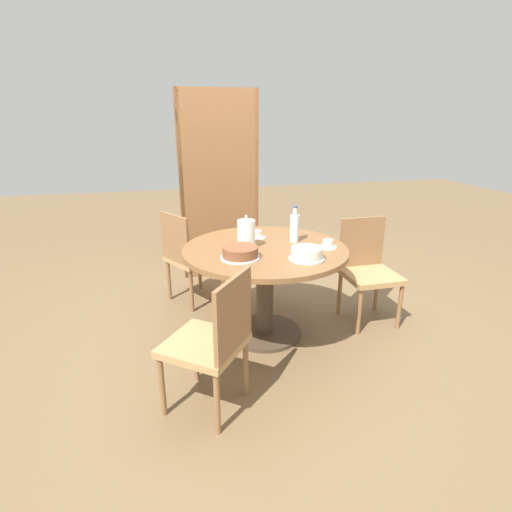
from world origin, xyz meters
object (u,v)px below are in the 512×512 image
cup_b (328,244)px  chair_b (368,268)px  bookshelf (218,187)px  cake_second (307,254)px  water_bottle (294,227)px  chair_a (213,340)px  chair_c (189,255)px  coffee_pot (246,233)px  cup_a (257,235)px  cake_main (240,253)px

cup_b → chair_b: bearing=21.7°
bookshelf → cake_second: 1.81m
water_bottle → cup_b: water_bottle is taller
chair_a → bookshelf: (0.37, 2.21, 0.49)m
cup_b → chair_c: bearing=138.9°
bookshelf → coffee_pot: bookshelf is taller
chair_c → cup_a: bearing=-164.0°
coffee_pot → cup_a: coffee_pot is taller
chair_a → cup_b: (0.95, 0.65, 0.30)m
chair_a → cup_a: bearing=-168.6°
chair_a → bookshelf: bearing=-152.0°
chair_a → coffee_pot: coffee_pot is taller
water_bottle → cake_second: bearing=-96.7°
water_bottle → cake_main: water_bottle is taller
chair_b → cake_second: size_ratio=3.51×
cake_main → cup_a: bearing=63.5°
bookshelf → cake_main: bearing=86.8°
coffee_pot → cake_main: (-0.09, -0.22, -0.07)m
cup_a → coffee_pot: bearing=-120.3°
cake_second → cup_a: cake_second is taller
chair_a → bookshelf: size_ratio=0.45×
chair_a → coffee_pot: 0.96m
chair_c → water_bottle: bearing=-160.8°
chair_c → bookshelf: bearing=-59.8°
bookshelf → cake_second: bearing=101.0°
chair_a → cake_second: bearing=159.3°
cake_main → cup_a: size_ratio=1.98×
water_bottle → cake_main: 0.57m
chair_a → coffee_pot: bearing=-167.4°
chair_b → chair_c: 1.58m
bookshelf → coffee_pot: 1.42m
chair_b → cake_main: 1.20m
cup_b → chair_a: bearing=-145.7°
chair_a → chair_c: size_ratio=1.00×
cup_a → bookshelf: bearing=96.3°
bookshelf → coffee_pot: bearing=90.0°
chair_a → cup_a: 1.17m
bookshelf → cup_a: bookshelf is taller
chair_b → cake_main: chair_b is taller
chair_b → water_bottle: bearing=177.3°
chair_b → cup_b: size_ratio=6.15×
water_bottle → chair_b: bearing=-2.0°
cup_a → chair_c: bearing=137.1°
bookshelf → cup_b: bearing=110.6°
cake_second → cup_b: (0.24, 0.21, -0.02)m
chair_b → cup_a: chair_b is taller
cake_main → cup_b: cake_main is taller
cake_main → cup_a: 0.50m
chair_b → chair_c: size_ratio=1.00×
coffee_pot → water_bottle: 0.40m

